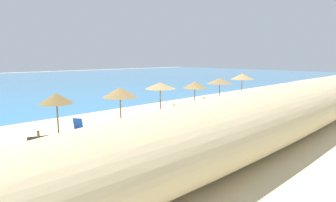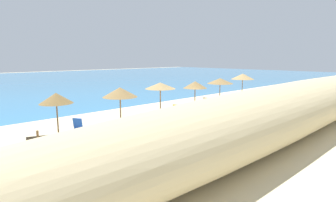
{
  "view_description": "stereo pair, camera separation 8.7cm",
  "coord_description": "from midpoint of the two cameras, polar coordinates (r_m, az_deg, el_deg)",
  "views": [
    {
      "loc": [
        -16.22,
        -13.75,
        4.61
      ],
      "look_at": [
        -1.81,
        1.41,
        1.19
      ],
      "focal_mm": 28.47,
      "sensor_mm": 36.0,
      "label": 1
    },
    {
      "loc": [
        -16.15,
        -13.81,
        4.61
      ],
      "look_at": [
        -1.81,
        1.41,
        1.19
      ],
      "focal_mm": 28.47,
      "sensor_mm": 36.0,
      "label": 2
    }
  ],
  "objects": [
    {
      "name": "beach_umbrella_0",
      "position": [
        16.67,
        -22.93,
        0.52
      ],
      "size": [
        1.91,
        1.91,
        2.6
      ],
      "color": "brown",
      "rests_on": "ground_plane"
    },
    {
      "name": "sea_water",
      "position": [
        58.58,
        -27.41,
        3.74
      ],
      "size": [
        160.0,
        71.14,
        0.01
      ],
      "primitive_type": "cube",
      "color": "teal",
      "rests_on": "ground_plane"
    },
    {
      "name": "ground_plane",
      "position": [
        21.75,
        5.92,
        -3.0
      ],
      "size": [
        160.0,
        160.0,
        0.0
      ],
      "primitive_type": "plane",
      "color": "beige"
    },
    {
      "name": "lounge_chair_2",
      "position": [
        24.25,
        7.2,
        -0.79
      ],
      "size": [
        1.67,
        0.68,
        1.03
      ],
      "rotation": [
        0.0,
        0.0,
        1.51
      ],
      "color": "white",
      "rests_on": "ground_plane"
    },
    {
      "name": "cooler_box",
      "position": [
        15.26,
        -15.6,
        -7.89
      ],
      "size": [
        0.43,
        0.58,
        0.38
      ],
      "primitive_type": "cube",
      "rotation": [
        0.0,
        0.0,
        1.77
      ],
      "color": "red",
      "rests_on": "ground_plane"
    },
    {
      "name": "dune_ridge",
      "position": [
        20.65,
        27.99,
        -0.28
      ],
      "size": [
        53.36,
        4.74,
        3.14
      ],
      "primitive_type": "ellipsoid",
      "rotation": [
        0.0,
        0.0,
        0.01
      ],
      "color": "#C9B586",
      "rests_on": "ground_plane"
    },
    {
      "name": "lounge_chair_1",
      "position": [
        16.02,
        -19.59,
        -6.14
      ],
      "size": [
        1.51,
        1.26,
        1.17
      ],
      "rotation": [
        0.0,
        0.0,
        2.15
      ],
      "color": "blue",
      "rests_on": "ground_plane"
    },
    {
      "name": "beach_umbrella_2",
      "position": [
        21.03,
        -1.78,
        3.29
      ],
      "size": [
        2.41,
        2.41,
        2.67
      ],
      "color": "brown",
      "rests_on": "ground_plane"
    },
    {
      "name": "lounge_chair_0",
      "position": [
        20.98,
        1.51,
        -2.36
      ],
      "size": [
        1.41,
        1.19,
        0.91
      ],
      "rotation": [
        0.0,
        0.0,
        2.15
      ],
      "color": "yellow",
      "rests_on": "ground_plane"
    },
    {
      "name": "beach_umbrella_3",
      "position": [
        24.41,
        5.69,
        3.49
      ],
      "size": [
        2.16,
        2.16,
        2.48
      ],
      "color": "brown",
      "rests_on": "ground_plane"
    },
    {
      "name": "beach_umbrella_1",
      "position": [
        18.57,
        -10.35,
        1.85
      ],
      "size": [
        2.39,
        2.39,
        2.6
      ],
      "color": "brown",
      "rests_on": "ground_plane"
    },
    {
      "name": "beach_umbrella_4",
      "position": [
        27.23,
        10.95,
        4.25
      ],
      "size": [
        2.58,
        2.58,
        2.57
      ],
      "color": "brown",
      "rests_on": "ground_plane"
    },
    {
      "name": "beach_umbrella_5",
      "position": [
        30.62,
        15.54,
        5.08
      ],
      "size": [
        2.5,
        2.5,
        2.86
      ],
      "color": "brown",
      "rests_on": "ground_plane"
    },
    {
      "name": "beach_ball",
      "position": [
        17.2,
        -14.48,
        -6.03
      ],
      "size": [
        0.31,
        0.31,
        0.31
      ],
      "primitive_type": "sphere",
      "color": "yellow",
      "rests_on": "ground_plane"
    },
    {
      "name": "wooden_signpost",
      "position": [
        12.06,
        -26.01,
        -8.93
      ],
      "size": [
        0.8,
        0.43,
        1.73
      ],
      "rotation": [
        0.0,
        0.0,
        -0.36
      ],
      "color": "brown",
      "rests_on": "ground_plane"
    }
  ]
}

